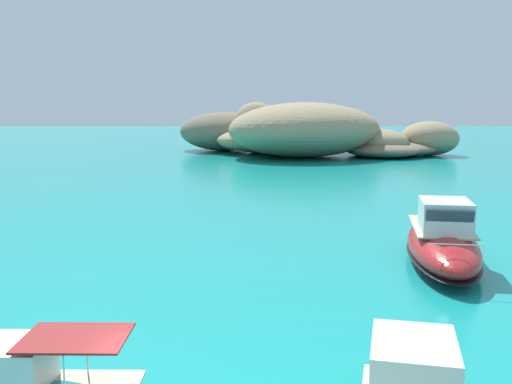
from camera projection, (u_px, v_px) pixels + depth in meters
The scene contains 3 objects.
islet_large at pixel (281, 132), 78.93m from camera, with size 33.70×33.52×6.99m.
islet_small at pixel (396, 143), 77.08m from camera, with size 17.97×15.51×4.44m.
motorboat_red at pixel (443, 242), 23.29m from camera, with size 4.19×9.17×2.61m.
Camera 1 is at (1.39, -9.29, 6.08)m, focal length 41.61 mm.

